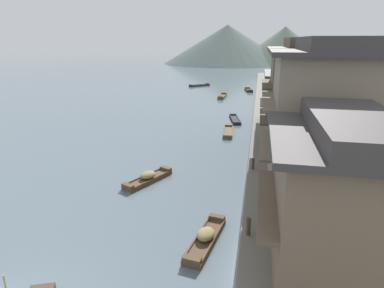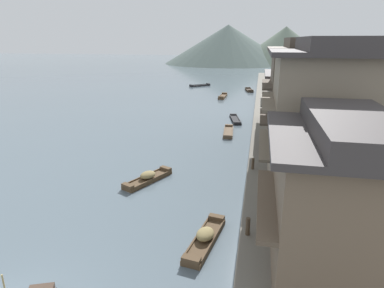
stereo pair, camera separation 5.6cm
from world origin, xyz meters
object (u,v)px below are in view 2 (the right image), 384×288
(boat_moored_third, at_px, (148,178))
(mooring_post_dock_near, at_px, (248,226))
(house_waterfront_second, at_px, (326,119))
(house_waterfront_narrow, at_px, (297,97))
(boat_moored_nearest, at_px, (223,97))
(boat_midriver_drifting, at_px, (235,120))
(boat_midriver_upstream, at_px, (205,238))
(boat_upstream_distant, at_px, (249,90))
(mooring_post_dock_mid, at_px, (253,164))
(boat_moored_far, at_px, (228,132))
(boat_moored_second, at_px, (200,85))
(house_waterfront_nearest, at_px, (343,198))
(house_waterfront_tall, at_px, (300,97))

(boat_moored_third, height_order, mooring_post_dock_near, mooring_post_dock_near)
(house_waterfront_second, distance_m, house_waterfront_narrow, 15.21)
(boat_moored_nearest, distance_m, house_waterfront_second, 36.02)
(boat_midriver_drifting, height_order, boat_midriver_upstream, boat_midriver_upstream)
(boat_midriver_upstream, relative_size, mooring_post_dock_near, 4.72)
(boat_midriver_drifting, bearing_deg, boat_moored_third, -103.37)
(house_waterfront_narrow, bearing_deg, boat_upstream_distant, 101.82)
(boat_moored_third, xyz_separation_m, boat_upstream_distant, (5.15, 42.53, -0.08))
(house_waterfront_second, xyz_separation_m, mooring_post_dock_mid, (-3.96, 2.24, -3.90))
(mooring_post_dock_mid, bearing_deg, boat_moored_nearest, 100.20)
(mooring_post_dock_mid, bearing_deg, mooring_post_dock_near, -90.00)
(boat_moored_far, distance_m, house_waterfront_narrow, 7.84)
(house_waterfront_narrow, bearing_deg, boat_moored_nearest, 116.93)
(boat_upstream_distant, bearing_deg, boat_moored_second, 154.94)
(boat_moored_nearest, distance_m, house_waterfront_nearest, 42.90)
(boat_moored_nearest, relative_size, boat_moored_third, 1.08)
(boat_moored_second, relative_size, boat_midriver_drifting, 0.89)
(boat_moored_nearest, bearing_deg, mooring_post_dock_near, -81.84)
(boat_moored_third, distance_m, mooring_post_dock_mid, 7.29)
(boat_moored_far, bearing_deg, house_waterfront_nearest, -73.24)
(house_waterfront_nearest, bearing_deg, boat_moored_far, 106.76)
(boat_moored_far, xyz_separation_m, boat_midriver_upstream, (0.78, -19.09, 0.11))
(boat_moored_third, height_order, house_waterfront_narrow, house_waterfront_narrow)
(house_waterfront_nearest, bearing_deg, house_waterfront_second, 85.80)
(boat_moored_nearest, bearing_deg, house_waterfront_nearest, -77.58)
(house_waterfront_narrow, height_order, mooring_post_dock_near, house_waterfront_narrow)
(mooring_post_dock_near, xyz_separation_m, mooring_post_dock_mid, (0.00, 8.15, -0.03))
(boat_upstream_distant, height_order, house_waterfront_tall, house_waterfront_tall)
(boat_midriver_upstream, bearing_deg, boat_upstream_distant, 89.77)
(boat_moored_far, distance_m, boat_midriver_upstream, 19.11)
(boat_moored_far, relative_size, boat_upstream_distant, 1.18)
(boat_moored_nearest, distance_m, boat_moored_second, 14.40)
(house_waterfront_narrow, xyz_separation_m, mooring_post_dock_mid, (-3.98, -12.92, -2.60))
(boat_moored_far, height_order, house_waterfront_tall, house_waterfront_tall)
(boat_moored_third, xyz_separation_m, boat_moored_far, (4.17, 13.01, -0.11))
(boat_moored_third, bearing_deg, boat_moored_nearest, 88.14)
(house_waterfront_narrow, bearing_deg, boat_midriver_drifting, 151.63)
(boat_upstream_distant, relative_size, house_waterfront_second, 0.43)
(boat_moored_second, relative_size, boat_moored_far, 0.91)
(boat_moored_nearest, relative_size, house_waterfront_nearest, 0.64)
(boat_moored_third, xyz_separation_m, boat_midriver_upstream, (4.95, -6.09, -0.01))
(house_waterfront_narrow, distance_m, mooring_post_dock_mid, 13.77)
(boat_moored_third, bearing_deg, house_waterfront_narrow, 54.38)
(boat_moored_second, xyz_separation_m, house_waterfront_narrow, (16.01, -32.17, 3.42))
(house_waterfront_narrow, distance_m, mooring_post_dock_near, 21.60)
(boat_moored_third, distance_m, house_waterfront_second, 11.80)
(house_waterfront_second, bearing_deg, mooring_post_dock_near, -123.82)
(boat_upstream_distant, bearing_deg, mooring_post_dock_near, -87.93)
(boat_midriver_upstream, bearing_deg, mooring_post_dock_near, 5.38)
(boat_midriver_upstream, relative_size, house_waterfront_nearest, 0.60)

